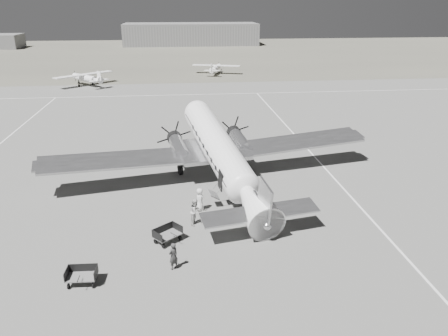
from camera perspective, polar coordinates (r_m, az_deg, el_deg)
ground at (r=29.07m, az=-4.95°, el=-6.35°), size 260.00×260.00×0.00m
taxi_line_right at (r=31.57m, az=17.46°, el=-4.98°), size 0.15×80.00×0.01m
taxi_line_horizon at (r=67.17m, az=-5.94°, el=9.48°), size 90.00×0.15×0.01m
grass_infield at (r=121.56m, az=-6.27°, el=14.62°), size 260.00×90.00×0.01m
hangar_main at (r=146.27m, az=-4.34°, el=17.05°), size 42.00×14.00×6.60m
dc3_airliner at (r=32.77m, az=-0.38°, el=1.82°), size 29.91×23.49×5.10m
light_plane_left at (r=77.47m, az=-17.57°, el=10.99°), size 13.59×13.46×2.19m
light_plane_right at (r=86.32m, az=-1.10°, el=12.80°), size 11.18×10.02×1.94m
baggage_cart_near at (r=26.13m, az=-7.37°, el=-8.66°), size 2.02×1.95×0.93m
baggage_cart_far at (r=23.58m, az=-18.08°, el=-13.30°), size 1.62×1.18×0.89m
ground_crew at (r=23.56m, az=-6.64°, el=-11.36°), size 0.67×0.64×1.54m
ramp_agent at (r=27.78m, az=-3.73°, el=-5.70°), size 0.97×1.04×1.72m
passenger at (r=29.52m, az=-3.18°, el=-4.12°), size 0.58×0.82×1.60m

